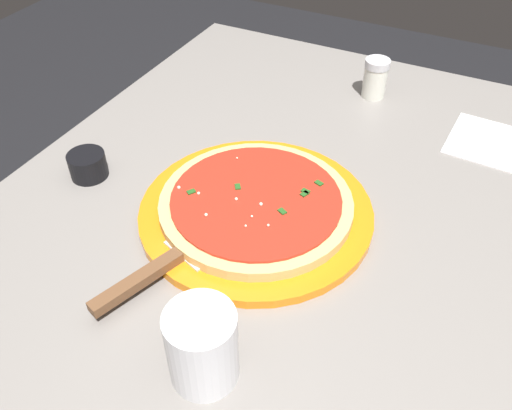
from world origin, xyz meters
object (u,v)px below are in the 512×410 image
Objects in this scene: pizza at (256,203)px; pizza_server at (164,265)px; cup_small_sauce at (88,165)px; parmesan_shaker at (375,78)px; napkin_folded_right at (487,142)px; serving_plate at (256,212)px; cup_tall_drink at (202,346)px.

pizza reaches higher than pizza_server.
pizza is 0.16m from pizza_server.
pizza is 4.75× the size of cup_small_sauce.
parmesan_shaker is (0.40, -0.05, 0.01)m from pizza.
pizza is 1.24× the size of pizza_server.
napkin_folded_right is at bearing -33.49° from pizza_server.
pizza is (0.00, 0.00, 0.02)m from serving_plate.
pizza is 1.99× the size of napkin_folded_right.
pizza reaches higher than serving_plate.
cup_small_sauce is (-0.03, 0.28, 0.01)m from serving_plate.
cup_small_sauce reaches higher than pizza.
cup_tall_drink is at bearing -129.87° from pizza_server.
cup_small_sauce is at bearing 96.91° from serving_plate.
parmesan_shaker is at bearing 74.32° from napkin_folded_right.
serving_plate is 0.43m from napkin_folded_right.
pizza_server is (-0.15, 0.05, -0.00)m from pizza.
cup_small_sauce is at bearing 124.26° from napkin_folded_right.
parmesan_shaker is (0.40, -0.05, 0.03)m from serving_plate.
pizza_server is at bearing 160.53° from serving_plate.
pizza is at bearing -83.09° from cup_small_sauce.
pizza_server reaches higher than serving_plate.
parmesan_shaker is at bearing -10.59° from pizza_server.
cup_small_sauce is at bearing 61.66° from pizza_server.
cup_tall_drink reaches higher than napkin_folded_right.
pizza is at bearing 50.33° from serving_plate.
napkin_folded_right is 1.86× the size of parmesan_shaker.
cup_small_sauce is 0.66m from napkin_folded_right.
cup_small_sauce is (0.12, 0.22, 0.00)m from pizza_server.
parmesan_shaker is at bearing 1.11° from cup_tall_drink.
pizza_server is 3.00× the size of parmesan_shaker.
pizza_server is at bearing 160.53° from pizza.
napkin_folded_right is at bearing -38.68° from serving_plate.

